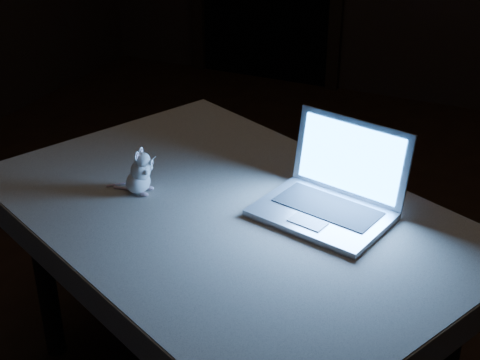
% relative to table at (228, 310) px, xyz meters
% --- Properties ---
extents(floor, '(5.00, 5.00, 0.00)m').
position_rel_table_xyz_m(floor, '(0.07, 0.27, -0.34)').
color(floor, black).
rests_on(floor, ground).
extents(table, '(1.47, 1.26, 0.67)m').
position_rel_table_xyz_m(table, '(0.00, 0.00, 0.00)').
color(table, black).
rests_on(table, floor).
extents(tablecloth, '(1.58, 1.32, 0.09)m').
position_rel_table_xyz_m(tablecloth, '(-0.07, -0.02, 0.30)').
color(tablecloth, '#BEB19F').
rests_on(tablecloth, table).
extents(laptop, '(0.40, 0.37, 0.23)m').
position_rel_table_xyz_m(laptop, '(0.25, 0.06, 0.46)').
color(laptop, '#B7B6BB').
rests_on(laptop, tablecloth).
extents(plush_mouse, '(0.11, 0.11, 0.13)m').
position_rel_table_xyz_m(plush_mouse, '(-0.26, -0.02, 0.41)').
color(plush_mouse, white).
rests_on(plush_mouse, tablecloth).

